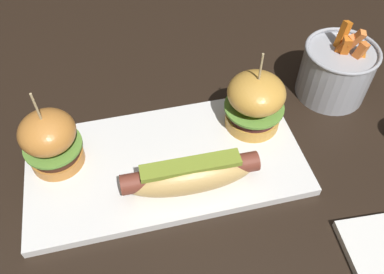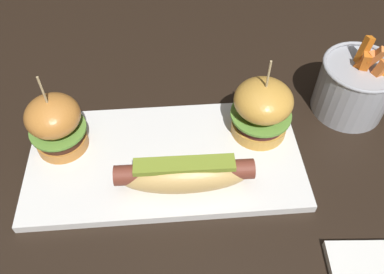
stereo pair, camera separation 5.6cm
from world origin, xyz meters
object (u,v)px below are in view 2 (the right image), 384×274
fries_bucket (354,86)px  hot_dog (185,174)px  platter_main (165,159)px  slider_left (56,124)px  slider_right (262,109)px

fries_bucket → hot_dog: bearing=-153.4°
platter_main → slider_left: bearing=167.6°
platter_main → slider_right: 0.16m
fries_bucket → slider_right: bearing=-162.8°
hot_dog → slider_right: slider_right is taller
platter_main → fries_bucket: bearing=16.2°
platter_main → slider_left: slider_left is taller
hot_dog → slider_left: slider_left is taller
slider_left → hot_dog: bearing=-25.7°
platter_main → fries_bucket: (0.31, 0.09, 0.04)m
slider_right → fries_bucket: bearing=17.2°
slider_left → slider_right: bearing=1.1°
slider_left → slider_right: 0.30m
slider_right → platter_main: bearing=-164.9°
slider_right → fries_bucket: 0.17m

